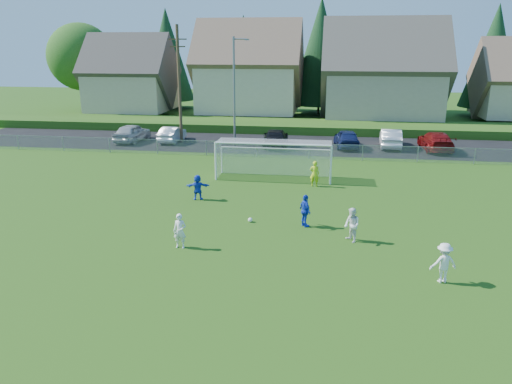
% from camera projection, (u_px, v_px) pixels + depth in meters
% --- Properties ---
extents(ground, '(160.00, 160.00, 0.00)m').
position_uv_depth(ground, '(223.00, 295.00, 17.47)').
color(ground, '#193D0C').
rests_on(ground, ground).
extents(asphalt_lot, '(60.00, 60.00, 0.00)m').
position_uv_depth(asphalt_lot, '(289.00, 144.00, 43.54)').
color(asphalt_lot, black).
rests_on(asphalt_lot, ground).
extents(grass_embankment, '(70.00, 6.00, 0.80)m').
position_uv_depth(grass_embankment, '(295.00, 126.00, 50.54)').
color(grass_embankment, '#1E420F').
rests_on(grass_embankment, ground).
extents(soccer_ball, '(0.22, 0.22, 0.22)m').
position_uv_depth(soccer_ball, '(250.00, 220.00, 24.56)').
color(soccer_ball, white).
rests_on(soccer_ball, ground).
extents(player_white_a, '(0.56, 0.37, 1.52)m').
position_uv_depth(player_white_a, '(180.00, 231.00, 21.29)').
color(player_white_a, white).
rests_on(player_white_a, ground).
extents(player_white_b, '(0.89, 0.95, 1.55)m').
position_uv_depth(player_white_b, '(352.00, 225.00, 21.95)').
color(player_white_b, white).
rests_on(player_white_b, ground).
extents(player_white_c, '(1.09, 0.78, 1.53)m').
position_uv_depth(player_white_c, '(444.00, 263.00, 18.20)').
color(player_white_c, white).
rests_on(player_white_c, ground).
extents(player_blue_a, '(0.81, 0.99, 1.58)m').
position_uv_depth(player_blue_a, '(305.00, 211.00, 23.77)').
color(player_blue_a, '#1437C3').
rests_on(player_blue_a, ground).
extents(player_blue_b, '(1.39, 0.67, 1.43)m').
position_uv_depth(player_blue_b, '(198.00, 187.00, 27.94)').
color(player_blue_b, '#1437C3').
rests_on(player_blue_b, ground).
extents(goalkeeper, '(0.59, 0.39, 1.59)m').
position_uv_depth(goalkeeper, '(315.00, 174.00, 30.54)').
color(goalkeeper, '#BEDE1A').
rests_on(goalkeeper, ground).
extents(car_a, '(2.26, 4.80, 1.59)m').
position_uv_depth(car_a, '(132.00, 133.00, 44.59)').
color(car_a, '#9FA2A6').
rests_on(car_a, ground).
extents(car_b, '(1.51, 4.17, 1.37)m').
position_uv_depth(car_b, '(172.00, 134.00, 44.54)').
color(car_b, silver).
rests_on(car_b, ground).
extents(car_d, '(2.37, 5.17, 1.46)m').
position_uv_depth(car_d, '(276.00, 138.00, 42.47)').
color(car_d, black).
rests_on(car_d, ground).
extents(car_e, '(2.27, 4.69, 1.54)m').
position_uv_depth(car_e, '(347.00, 138.00, 42.03)').
color(car_e, '#161F4F').
rests_on(car_e, ground).
extents(car_f, '(1.90, 4.81, 1.56)m').
position_uv_depth(car_f, '(391.00, 138.00, 42.13)').
color(car_f, silver).
rests_on(car_f, ground).
extents(car_g, '(2.32, 5.32, 1.52)m').
position_uv_depth(car_g, '(436.00, 141.00, 40.94)').
color(car_g, maroon).
rests_on(car_g, ground).
extents(soccer_goal, '(7.42, 1.90, 2.50)m').
position_uv_depth(soccer_goal, '(274.00, 153.00, 32.22)').
color(soccer_goal, white).
rests_on(soccer_goal, ground).
extents(chainlink_fence, '(52.06, 0.06, 1.20)m').
position_uv_depth(chainlink_fence, '(283.00, 150.00, 38.15)').
color(chainlink_fence, gray).
rests_on(chainlink_fence, ground).
extents(streetlight, '(1.38, 0.18, 9.00)m').
position_uv_depth(streetlight, '(235.00, 89.00, 41.36)').
color(streetlight, slate).
rests_on(streetlight, ground).
extents(utility_pole, '(1.60, 0.26, 10.00)m').
position_uv_depth(utility_pole, '(179.00, 83.00, 42.93)').
color(utility_pole, '#473321').
rests_on(utility_pole, ground).
extents(houses_row, '(53.90, 11.45, 13.27)m').
position_uv_depth(houses_row, '(319.00, 54.00, 55.35)').
color(houses_row, tan).
rests_on(houses_row, ground).
extents(tree_row, '(65.98, 12.36, 13.80)m').
position_uv_depth(tree_row, '(313.00, 57.00, 61.55)').
color(tree_row, '#382616').
rests_on(tree_row, ground).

